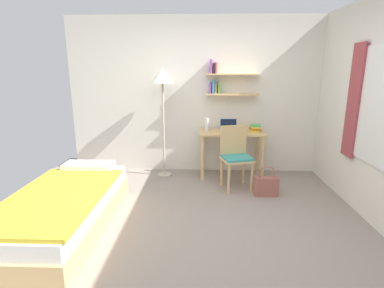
{
  "coord_description": "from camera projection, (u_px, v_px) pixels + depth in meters",
  "views": [
    {
      "loc": [
        0.04,
        -3.03,
        1.74
      ],
      "look_at": [
        -0.08,
        0.51,
        0.85
      ],
      "focal_mm": 27.63,
      "sensor_mm": 36.0,
      "label": 1
    }
  ],
  "objects": [
    {
      "name": "water_bottle",
      "position": [
        207.0,
        125.0,
        4.81
      ],
      "size": [
        0.06,
        0.06,
        0.22
      ],
      "primitive_type": "cylinder",
      "color": "silver",
      "rests_on": "desk"
    },
    {
      "name": "bed",
      "position": [
        64.0,
        210.0,
        3.24
      ],
      "size": [
        0.93,
        2.0,
        0.54
      ],
      "color": "tan",
      "rests_on": "ground_plane"
    },
    {
      "name": "wall_back",
      "position": [
        200.0,
        96.0,
        5.0
      ],
      "size": [
        4.4,
        0.27,
        2.6
      ],
      "color": "silver",
      "rests_on": "ground_plane"
    },
    {
      "name": "ground_plane",
      "position": [
        198.0,
        227.0,
        3.36
      ],
      "size": [
        5.28,
        5.28,
        0.0
      ],
      "primitive_type": "plane",
      "color": "gray"
    },
    {
      "name": "handbag",
      "position": [
        266.0,
        186.0,
        4.18
      ],
      "size": [
        0.33,
        0.12,
        0.44
      ],
      "color": "#99564C",
      "rests_on": "ground_plane"
    },
    {
      "name": "laptop",
      "position": [
        228.0,
        128.0,
        4.85
      ],
      "size": [
        0.3,
        0.21,
        0.2
      ],
      "color": "#B7BABF",
      "rests_on": "desk"
    },
    {
      "name": "book_stack",
      "position": [
        255.0,
        128.0,
        4.81
      ],
      "size": [
        0.19,
        0.25,
        0.11
      ],
      "color": "gold",
      "rests_on": "desk"
    },
    {
      "name": "standing_lamp",
      "position": [
        162.0,
        83.0,
        4.65
      ],
      "size": [
        0.36,
        0.36,
        1.76
      ],
      "color": "#B2A893",
      "rests_on": "ground_plane"
    },
    {
      "name": "desk",
      "position": [
        232.0,
        141.0,
        4.84
      ],
      "size": [
        1.05,
        0.52,
        0.77
      ],
      "color": "tan",
      "rests_on": "ground_plane"
    },
    {
      "name": "desk_chair",
      "position": [
        236.0,
        154.0,
        4.39
      ],
      "size": [
        0.52,
        0.48,
        0.94
      ],
      "color": "tan",
      "rests_on": "ground_plane"
    }
  ]
}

